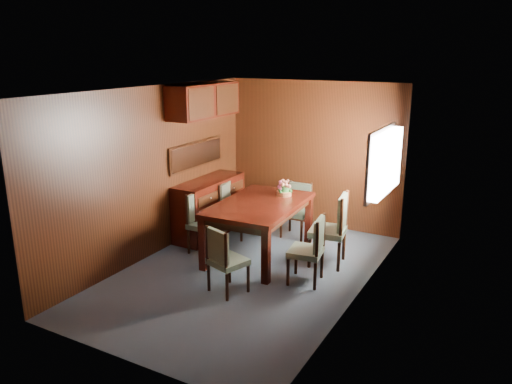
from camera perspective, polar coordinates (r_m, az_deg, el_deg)
The scene contains 11 objects.
ground at distance 6.74m, azimuth -1.15°, elevation -9.18°, with size 4.50×4.50×0.00m, color #3A4550.
room_shell at distance 6.57m, azimuth -0.56°, elevation 5.12°, with size 3.06×4.52×2.41m.
sideboard at distance 7.99m, azimuth -5.35°, elevation -1.71°, with size 0.48×1.40×0.90m, color black.
dining_table at distance 7.04m, azimuth 0.40°, elevation -2.08°, with size 1.15×1.75×0.80m.
chair_left_near at distance 7.32m, azimuth -6.31°, elevation -3.06°, with size 0.42×0.44×0.89m.
chair_left_far at distance 7.87m, azimuth -2.90°, elevation -1.68°, with size 0.47×0.48×0.87m.
chair_right_near at distance 6.32m, azimuth 6.32°, elevation -6.19°, with size 0.46×0.48×0.89m.
chair_right_far at distance 6.87m, azimuth 8.86°, elevation -3.80°, with size 0.54×0.56×1.02m.
chair_head at distance 6.03m, azimuth -3.70°, elevation -7.42°, with size 0.51×0.50×0.85m.
chair_foot at distance 7.92m, azimuth 4.78°, elevation -1.67°, with size 0.41×0.39×0.86m.
flower_centerpiece at distance 7.32m, azimuth 3.22°, elevation 0.44°, with size 0.24×0.24×0.24m.
Camera 1 is at (3.07, -5.29, 2.86)m, focal length 35.00 mm.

